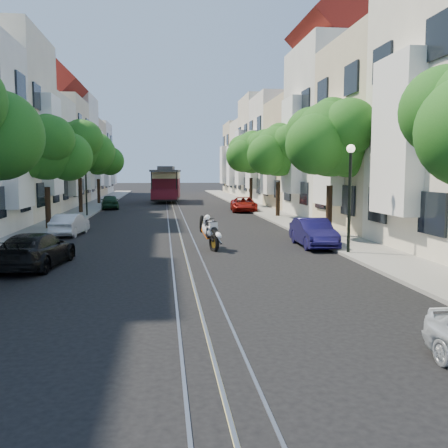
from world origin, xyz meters
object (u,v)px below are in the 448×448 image
object	(u,v)px
tree_w_b	(47,150)
tree_w_c	(80,147)
parked_car_w_near	(36,250)
tree_e_c	(279,152)
lamp_east	(350,182)
tree_w_d	(98,158)
parked_car_e_far	(244,204)
sportbike_rider	(209,230)
cable_car	(167,183)
lamp_west	(86,177)
parked_car_w_mid	(70,224)
tree_e_d	(252,154)
parked_car_e_mid	(313,233)
parked_car_w_far	(110,202)
tree_e_b	(332,141)

from	to	relation	value
tree_w_b	tree_w_c	size ratio (longest dim) A/B	0.88
parked_car_w_near	tree_e_c	bearing A→B (deg)	-118.24
lamp_east	tree_w_d	bearing A→B (deg)	112.80
parked_car_e_far	tree_w_b	bearing A→B (deg)	-133.79
sportbike_rider	cable_car	xyz separation A→B (m)	(-1.53, 33.04, 1.22)
tree_w_c	parked_car_e_far	world-z (taller)	tree_w_c
lamp_west	cable_car	distance (m)	18.10
sportbike_rider	parked_car_w_mid	size ratio (longest dim) A/B	0.58
parked_car_e_far	parked_car_w_mid	distance (m)	17.72
tree_e_d	lamp_west	size ratio (longest dim) A/B	1.65
lamp_east	tree_e_c	bearing A→B (deg)	86.56
tree_e_c	sportbike_rider	bearing A→B (deg)	-114.14
sportbike_rider	parked_car_e_far	distance (m)	19.73
cable_car	parked_car_e_mid	size ratio (longest dim) A/B	2.46
tree_e_c	parked_car_e_mid	bearing A→B (deg)	-96.93
tree_e_d	lamp_west	distance (m)	16.39
tree_e_d	parked_car_w_far	size ratio (longest dim) A/B	1.86
parked_car_w_near	tree_e_b	bearing A→B (deg)	-146.01
cable_car	parked_car_w_mid	distance (m)	28.09
lamp_east	parked_car_e_mid	size ratio (longest dim) A/B	1.12
parked_car_w_far	cable_car	bearing A→B (deg)	-124.39
parked_car_e_mid	tree_w_b	bearing A→B (deg)	149.85
parked_car_e_far	parked_car_w_near	distance (m)	24.88
tree_e_d	parked_car_w_near	distance (m)	31.05
tree_w_c	parked_car_e_far	xyz separation A→B (m)	(12.74, 0.30, -4.47)
tree_e_b	parked_car_e_far	distance (m)	16.90
parked_car_w_near	parked_car_e_mid	bearing A→B (deg)	-154.46
cable_car	parked_car_w_near	size ratio (longest dim) A/B	2.20
lamp_west	tree_w_b	bearing A→B (deg)	-95.97
tree_e_d	parked_car_e_mid	world-z (taller)	tree_e_d
tree_w_d	sportbike_rider	xyz separation A→B (m)	(8.17, -29.89, -3.78)
parked_car_e_far	parked_car_w_mid	size ratio (longest dim) A/B	1.27
tree_e_b	tree_w_b	size ratio (longest dim) A/B	1.07
tree_w_d	parked_car_e_far	xyz separation A→B (m)	(12.74, -10.70, -4.01)
tree_e_b	sportbike_rider	xyz separation A→B (m)	(-6.23, -2.89, -3.91)
parked_car_e_mid	parked_car_e_far	distance (m)	18.97
cable_car	tree_e_b	bearing A→B (deg)	-71.76
lamp_west	parked_car_w_near	bearing A→B (deg)	-86.58
lamp_west	parked_car_w_mid	world-z (taller)	lamp_west
sportbike_rider	parked_car_w_mid	world-z (taller)	sportbike_rider
parked_car_e_mid	tree_w_c	bearing A→B (deg)	125.21
parked_car_w_mid	cable_car	bearing A→B (deg)	-94.29
cable_car	parked_car_w_far	distance (m)	10.89
tree_e_d	cable_car	world-z (taller)	tree_e_d
parked_car_e_far	parked_car_w_mid	world-z (taller)	parked_car_e_far
tree_e_b	tree_w_c	world-z (taller)	tree_w_c
tree_w_b	parked_car_e_far	size ratio (longest dim) A/B	1.47
tree_e_b	sportbike_rider	bearing A→B (deg)	-155.10
tree_e_b	parked_car_e_far	bearing A→B (deg)	95.82
parked_car_w_far	tree_w_d	bearing A→B (deg)	-82.40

